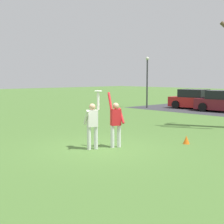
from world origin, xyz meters
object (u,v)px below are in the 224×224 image
Objects in this scene: person_catcher at (92,122)px; lamppost_by_lot at (147,77)px; parked_car_maroon at (224,102)px; person_defender at (116,121)px; parked_car_red at (195,100)px; frisbee_disc at (98,91)px; field_cone_orange at (186,140)px.

lamppost_by_lot is (-9.39, 13.71, 1.60)m from person_catcher.
lamppost_by_lot is at bearing -169.71° from parked_car_maroon.
lamppost_by_lot is at bearing -121.76° from person_defender.
person_defender is at bearing -52.94° from lamppost_by_lot.
person_defender is at bearing -71.92° from parked_car_red.
person_catcher is 1.13m from frisbee_disc.
frisbee_disc is at bearing -73.53° from parked_car_red.
field_cone_orange is (5.03, -12.10, -0.57)m from parked_car_maroon.
person_catcher is 6.50× the size of field_cone_orange.
lamppost_by_lot reaches higher than frisbee_disc.
person_defender is 0.48× the size of parked_car_maroon.
frisbee_disc reaches higher than field_cone_orange.
frisbee_disc is 0.07× the size of parked_car_maroon.
lamppost_by_lot is 15.43m from field_cone_orange.
field_cone_orange is (7.87, -12.60, -0.57)m from parked_car_red.
parked_car_red reaches higher than field_cone_orange.
parked_car_red is 14.87m from field_cone_orange.
person_defender is 2.94m from field_cone_orange.
person_catcher is 3.81m from field_cone_orange.
person_catcher is 16.70m from lamppost_by_lot.
person_defender is 15.00m from parked_car_maroon.
parked_car_maroon is 1.00× the size of lamppost_by_lot.
person_defender reaches higher than field_cone_orange.
lamppost_by_lot reaches higher than parked_car_red.
parked_car_red is at bearing 33.89° from lamppost_by_lot.
parked_car_maroon is at bearing -15.18° from parked_car_red.
person_catcher reaches higher than parked_car_red.
parked_car_maroon is (-3.63, 14.56, -0.25)m from person_defender.
parked_car_maroon is 13.27× the size of field_cone_orange.
field_cone_orange is (1.65, 3.08, -1.93)m from frisbee_disc.
parked_car_red is (-6.47, 15.06, -0.25)m from person_defender.
person_catcher is 15.75m from parked_car_maroon.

